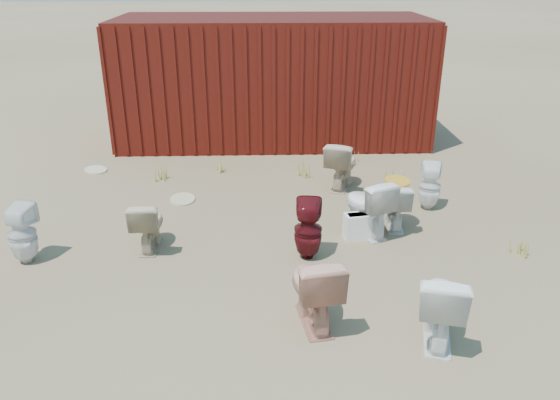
{
  "coord_description": "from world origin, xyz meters",
  "views": [
    {
      "loc": [
        -0.21,
        -5.82,
        3.35
      ],
      "look_at": [
        0.0,
        0.6,
        0.55
      ],
      "focal_mm": 35.0,
      "sensor_mm": 36.0,
      "label": 1
    }
  ],
  "objects_px": {
    "toilet_back_yellowlid": "(395,204)",
    "toilet_front_maroon": "(308,230)",
    "loose_tank": "(363,226)",
    "toilet_front_e": "(367,206)",
    "shipping_container": "(273,79)",
    "toilet_back_a": "(22,234)",
    "toilet_back_beige_right": "(342,164)",
    "toilet_back_beige_left": "(148,224)",
    "toilet_back_e": "(430,186)",
    "toilet_front_pink": "(314,288)",
    "toilet_front_c": "(440,304)"
  },
  "relations": [
    {
      "from": "toilet_back_yellowlid",
      "to": "toilet_front_maroon",
      "type": "bearing_deg",
      "value": 39.28
    },
    {
      "from": "toilet_back_yellowlid",
      "to": "loose_tank",
      "type": "xyz_separation_m",
      "value": [
        -0.49,
        -0.32,
        -0.16
      ]
    },
    {
      "from": "toilet_front_e",
      "to": "toilet_back_yellowlid",
      "type": "xyz_separation_m",
      "value": [
        0.42,
        0.18,
        -0.07
      ]
    },
    {
      "from": "shipping_container",
      "to": "toilet_back_a",
      "type": "distance_m",
      "value": 6.04
    },
    {
      "from": "toilet_back_beige_right",
      "to": "loose_tank",
      "type": "height_order",
      "value": "toilet_back_beige_right"
    },
    {
      "from": "toilet_back_beige_right",
      "to": "shipping_container",
      "type": "bearing_deg",
      "value": -48.08
    },
    {
      "from": "shipping_container",
      "to": "toilet_back_beige_left",
      "type": "distance_m",
      "value": 5.16
    },
    {
      "from": "toilet_back_a",
      "to": "toilet_back_beige_right",
      "type": "relative_size",
      "value": 0.95
    },
    {
      "from": "toilet_front_maroon",
      "to": "toilet_back_e",
      "type": "bearing_deg",
      "value": -136.6
    },
    {
      "from": "shipping_container",
      "to": "toilet_front_pink",
      "type": "height_order",
      "value": "shipping_container"
    },
    {
      "from": "toilet_back_e",
      "to": "shipping_container",
      "type": "bearing_deg",
      "value": -43.01
    },
    {
      "from": "toilet_back_e",
      "to": "toilet_back_beige_left",
      "type": "bearing_deg",
      "value": 31.81
    },
    {
      "from": "toilet_front_e",
      "to": "toilet_back_beige_left",
      "type": "relative_size",
      "value": 1.19
    },
    {
      "from": "toilet_front_e",
      "to": "toilet_back_e",
      "type": "relative_size",
      "value": 1.13
    },
    {
      "from": "toilet_front_maroon",
      "to": "loose_tank",
      "type": "xyz_separation_m",
      "value": [
        0.77,
        0.5,
        -0.2
      ]
    },
    {
      "from": "toilet_back_e",
      "to": "toilet_front_c",
      "type": "bearing_deg",
      "value": 91.77
    },
    {
      "from": "toilet_back_e",
      "to": "toilet_front_e",
      "type": "bearing_deg",
      "value": 51.99
    },
    {
      "from": "toilet_back_a",
      "to": "toilet_back_beige_right",
      "type": "bearing_deg",
      "value": -138.72
    },
    {
      "from": "toilet_front_pink",
      "to": "toilet_back_e",
      "type": "distance_m",
      "value": 3.36
    },
    {
      "from": "shipping_container",
      "to": "toilet_front_e",
      "type": "bearing_deg",
      "value": -75.49
    },
    {
      "from": "toilet_back_e",
      "to": "toilet_back_yellowlid",
      "type": "bearing_deg",
      "value": 58.85
    },
    {
      "from": "toilet_front_c",
      "to": "toilet_back_a",
      "type": "bearing_deg",
      "value": -4.97
    },
    {
      "from": "toilet_front_maroon",
      "to": "toilet_back_a",
      "type": "relative_size",
      "value": 1.02
    },
    {
      "from": "toilet_front_e",
      "to": "toilet_back_beige_right",
      "type": "relative_size",
      "value": 1.01
    },
    {
      "from": "toilet_back_a",
      "to": "loose_tank",
      "type": "xyz_separation_m",
      "value": [
        4.2,
        0.49,
        -0.2
      ]
    },
    {
      "from": "shipping_container",
      "to": "loose_tank",
      "type": "height_order",
      "value": "shipping_container"
    },
    {
      "from": "toilet_back_beige_left",
      "to": "toilet_front_pink",
      "type": "bearing_deg",
      "value": 139.98
    },
    {
      "from": "toilet_back_a",
      "to": "toilet_back_yellowlid",
      "type": "bearing_deg",
      "value": -157.67
    },
    {
      "from": "shipping_container",
      "to": "toilet_back_e",
      "type": "relative_size",
      "value": 8.5
    },
    {
      "from": "shipping_container",
      "to": "toilet_back_e",
      "type": "xyz_separation_m",
      "value": [
        2.22,
        -3.71,
        -0.85
      ]
    },
    {
      "from": "toilet_back_beige_left",
      "to": "toilet_back_beige_right",
      "type": "relative_size",
      "value": 0.85
    },
    {
      "from": "toilet_front_pink",
      "to": "toilet_front_maroon",
      "type": "xyz_separation_m",
      "value": [
        0.05,
        1.33,
        -0.03
      ]
    },
    {
      "from": "toilet_front_maroon",
      "to": "toilet_back_beige_right",
      "type": "distance_m",
      "value": 2.4
    },
    {
      "from": "toilet_front_maroon",
      "to": "toilet_back_yellowlid",
      "type": "distance_m",
      "value": 1.5
    },
    {
      "from": "toilet_front_e",
      "to": "loose_tank",
      "type": "relative_size",
      "value": 1.59
    },
    {
      "from": "toilet_front_pink",
      "to": "toilet_front_e",
      "type": "bearing_deg",
      "value": -123.73
    },
    {
      "from": "toilet_back_beige_left",
      "to": "loose_tank",
      "type": "distance_m",
      "value": 2.77
    },
    {
      "from": "shipping_container",
      "to": "toilet_back_beige_left",
      "type": "relative_size",
      "value": 8.97
    },
    {
      "from": "toilet_front_e",
      "to": "toilet_back_a",
      "type": "relative_size",
      "value": 1.07
    },
    {
      "from": "toilet_back_beige_left",
      "to": "toilet_front_e",
      "type": "bearing_deg",
      "value": -173.29
    },
    {
      "from": "toilet_front_c",
      "to": "toilet_front_maroon",
      "type": "relative_size",
      "value": 1.04
    },
    {
      "from": "toilet_front_maroon",
      "to": "toilet_back_e",
      "type": "xyz_separation_m",
      "value": [
        1.9,
        1.41,
        -0.03
      ]
    },
    {
      "from": "toilet_front_c",
      "to": "toilet_back_yellowlid",
      "type": "height_order",
      "value": "toilet_front_c"
    },
    {
      "from": "toilet_back_a",
      "to": "loose_tank",
      "type": "bearing_deg",
      "value": -160.85
    },
    {
      "from": "toilet_front_c",
      "to": "toilet_back_e",
      "type": "relative_size",
      "value": 1.12
    },
    {
      "from": "toilet_front_pink",
      "to": "toilet_back_a",
      "type": "distance_m",
      "value": 3.64
    },
    {
      "from": "toilet_front_c",
      "to": "toilet_back_beige_left",
      "type": "bearing_deg",
      "value": -17.15
    },
    {
      "from": "loose_tank",
      "to": "toilet_back_yellowlid",
      "type": "bearing_deg",
      "value": 23.01
    },
    {
      "from": "toilet_back_e",
      "to": "toilet_front_maroon",
      "type": "bearing_deg",
      "value": 52.72
    },
    {
      "from": "toilet_front_c",
      "to": "toilet_front_e",
      "type": "relative_size",
      "value": 1.0
    }
  ]
}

